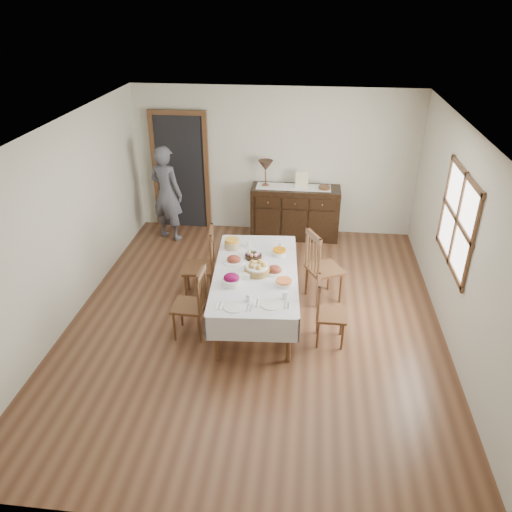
# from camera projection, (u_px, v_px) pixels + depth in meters

# --- Properties ---
(ground) EXTENTS (6.00, 6.00, 0.00)m
(ground) POSITION_uv_depth(u_px,v_px,m) (255.00, 320.00, 6.84)
(ground) COLOR brown
(room_shell) EXTENTS (5.02, 6.02, 2.65)m
(room_shell) POSITION_uv_depth(u_px,v_px,m) (248.00, 197.00, 6.44)
(room_shell) COLOR silver
(room_shell) RESTS_ON ground
(dining_table) EXTENTS (1.24, 2.22, 0.74)m
(dining_table) POSITION_uv_depth(u_px,v_px,m) (256.00, 277.00, 6.60)
(dining_table) COLOR silver
(dining_table) RESTS_ON ground
(chair_left_near) EXTENTS (0.42, 0.42, 0.97)m
(chair_left_near) POSITION_uv_depth(u_px,v_px,m) (193.00, 302.00, 6.34)
(chair_left_near) COLOR #53341E
(chair_left_near) RESTS_ON ground
(chair_left_far) EXTENTS (0.51, 0.51, 1.08)m
(chair_left_far) POSITION_uv_depth(u_px,v_px,m) (202.00, 264.00, 7.12)
(chair_left_far) COLOR #53341E
(chair_left_far) RESTS_ON ground
(chair_right_near) EXTENTS (0.38, 0.38, 0.91)m
(chair_right_near) POSITION_uv_depth(u_px,v_px,m) (327.00, 311.00, 6.23)
(chair_right_near) COLOR #53341E
(chair_right_near) RESTS_ON ground
(chair_right_far) EXTENTS (0.61, 0.61, 1.09)m
(chair_right_far) POSITION_uv_depth(u_px,v_px,m) (321.00, 266.00, 7.06)
(chair_right_far) COLOR #53341E
(chair_right_far) RESTS_ON ground
(sideboard) EXTENTS (1.56, 0.56, 0.94)m
(sideboard) POSITION_uv_depth(u_px,v_px,m) (295.00, 212.00, 8.95)
(sideboard) COLOR black
(sideboard) RESTS_ON ground
(person) EXTENTS (0.66, 0.55, 1.81)m
(person) POSITION_uv_depth(u_px,v_px,m) (166.00, 190.00, 8.69)
(person) COLOR #4E4F5A
(person) RESTS_ON ground
(bread_basket) EXTENTS (0.33, 0.33, 0.17)m
(bread_basket) POSITION_uv_depth(u_px,v_px,m) (257.00, 269.00, 6.48)
(bread_basket) COLOR olive
(bread_basket) RESTS_ON dining_table
(egg_basket) EXTENTS (0.23, 0.23, 0.10)m
(egg_basket) POSITION_uv_depth(u_px,v_px,m) (253.00, 255.00, 6.86)
(egg_basket) COLOR black
(egg_basket) RESTS_ON dining_table
(ham_platter_a) EXTENTS (0.30, 0.30, 0.11)m
(ham_platter_a) POSITION_uv_depth(u_px,v_px,m) (234.00, 260.00, 6.77)
(ham_platter_a) COLOR silver
(ham_platter_a) RESTS_ON dining_table
(ham_platter_b) EXTENTS (0.27, 0.27, 0.11)m
(ham_platter_b) POSITION_uv_depth(u_px,v_px,m) (274.00, 270.00, 6.52)
(ham_platter_b) COLOR silver
(ham_platter_b) RESTS_ON dining_table
(beet_bowl) EXTENTS (0.25, 0.25, 0.15)m
(beet_bowl) POSITION_uv_depth(u_px,v_px,m) (232.00, 280.00, 6.23)
(beet_bowl) COLOR silver
(beet_bowl) RESTS_ON dining_table
(carrot_bowl) EXTENTS (0.21, 0.21, 0.09)m
(carrot_bowl) POSITION_uv_depth(u_px,v_px,m) (279.00, 252.00, 6.93)
(carrot_bowl) COLOR silver
(carrot_bowl) RESTS_ON dining_table
(pineapple_bowl) EXTENTS (0.22, 0.22, 0.14)m
(pineapple_bowl) POSITION_uv_depth(u_px,v_px,m) (232.00, 244.00, 7.11)
(pineapple_bowl) COLOR tan
(pineapple_bowl) RESTS_ON dining_table
(casserole_dish) EXTENTS (0.22, 0.22, 0.07)m
(casserole_dish) POSITION_uv_depth(u_px,v_px,m) (284.00, 282.00, 6.23)
(casserole_dish) COLOR silver
(casserole_dish) RESTS_ON dining_table
(butter_dish) EXTENTS (0.15, 0.10, 0.07)m
(butter_dish) POSITION_uv_depth(u_px,v_px,m) (245.00, 276.00, 6.37)
(butter_dish) COLOR silver
(butter_dish) RESTS_ON dining_table
(setting_left) EXTENTS (0.43, 0.31, 0.10)m
(setting_left) POSITION_uv_depth(u_px,v_px,m) (238.00, 304.00, 5.84)
(setting_left) COLOR silver
(setting_left) RESTS_ON dining_table
(setting_right) EXTENTS (0.43, 0.31, 0.10)m
(setting_right) POSITION_uv_depth(u_px,v_px,m) (276.00, 301.00, 5.89)
(setting_right) COLOR silver
(setting_right) RESTS_ON dining_table
(glass_far_a) EXTENTS (0.07, 0.07, 0.10)m
(glass_far_a) POSITION_uv_depth(u_px,v_px,m) (249.00, 244.00, 7.15)
(glass_far_a) COLOR white
(glass_far_a) RESTS_ON dining_table
(glass_far_b) EXTENTS (0.06, 0.06, 0.09)m
(glass_far_b) POSITION_uv_depth(u_px,v_px,m) (281.00, 246.00, 7.10)
(glass_far_b) COLOR white
(glass_far_b) RESTS_ON dining_table
(runner) EXTENTS (1.30, 0.35, 0.01)m
(runner) POSITION_uv_depth(u_px,v_px,m) (294.00, 187.00, 8.75)
(runner) COLOR white
(runner) RESTS_ON sideboard
(table_lamp) EXTENTS (0.26, 0.26, 0.46)m
(table_lamp) POSITION_uv_depth(u_px,v_px,m) (266.00, 166.00, 8.65)
(table_lamp) COLOR brown
(table_lamp) RESTS_ON sideboard
(picture_frame) EXTENTS (0.22, 0.08, 0.28)m
(picture_frame) POSITION_uv_depth(u_px,v_px,m) (302.00, 181.00, 8.65)
(picture_frame) COLOR beige
(picture_frame) RESTS_ON sideboard
(deco_bowl) EXTENTS (0.20, 0.20, 0.06)m
(deco_bowl) POSITION_uv_depth(u_px,v_px,m) (324.00, 188.00, 8.65)
(deco_bowl) COLOR #53341E
(deco_bowl) RESTS_ON sideboard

